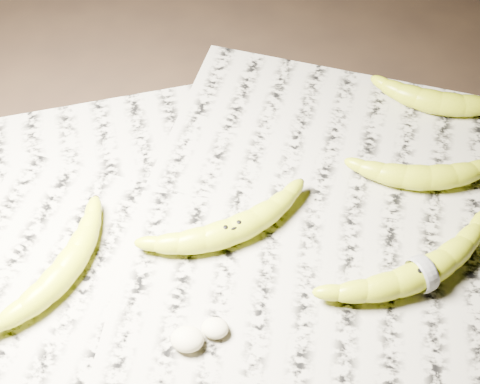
# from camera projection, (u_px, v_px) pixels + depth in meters

# --- Properties ---
(ground) EXTENTS (3.00, 3.00, 0.00)m
(ground) POSITION_uv_depth(u_px,v_px,m) (239.00, 245.00, 0.83)
(ground) COLOR black
(ground) RESTS_ON ground
(newspaper_patch) EXTENTS (0.90, 0.70, 0.01)m
(newspaper_patch) POSITION_uv_depth(u_px,v_px,m) (236.00, 261.00, 0.81)
(newspaper_patch) COLOR #A7A28F
(newspaper_patch) RESTS_ON ground
(banana_left_b) EXTENTS (0.13, 0.19, 0.04)m
(banana_left_b) POSITION_uv_depth(u_px,v_px,m) (63.00, 271.00, 0.78)
(banana_left_b) COLOR #CDD71A
(banana_left_b) RESTS_ON newspaper_patch
(banana_center) EXTENTS (0.20, 0.14, 0.04)m
(banana_center) POSITION_uv_depth(u_px,v_px,m) (232.00, 229.00, 0.82)
(banana_center) COLOR #CDD71A
(banana_center) RESTS_ON newspaper_patch
(banana_taped) EXTENTS (0.22, 0.16, 0.04)m
(banana_taped) POSITION_uv_depth(u_px,v_px,m) (422.00, 272.00, 0.78)
(banana_taped) COLOR #CDD71A
(banana_taped) RESTS_ON newspaper_patch
(banana_upper_a) EXTENTS (0.18, 0.07, 0.03)m
(banana_upper_a) POSITION_uv_depth(u_px,v_px,m) (429.00, 176.00, 0.87)
(banana_upper_a) COLOR #CDD71A
(banana_upper_a) RESTS_ON newspaper_patch
(banana_upper_b) EXTENTS (0.18, 0.09, 0.03)m
(banana_upper_b) POSITION_uv_depth(u_px,v_px,m) (441.00, 101.00, 0.95)
(banana_upper_b) COLOR #CDD71A
(banana_upper_b) RESTS_ON newspaper_patch
(measuring_tape) EXTENTS (0.03, 0.04, 0.05)m
(measuring_tape) POSITION_uv_depth(u_px,v_px,m) (422.00, 272.00, 0.78)
(measuring_tape) COLOR white
(measuring_tape) RESTS_ON newspaper_patch
(flesh_chunk_a) EXTENTS (0.04, 0.03, 0.02)m
(flesh_chunk_a) POSITION_uv_depth(u_px,v_px,m) (187.00, 338.00, 0.74)
(flesh_chunk_a) COLOR beige
(flesh_chunk_a) RESTS_ON newspaper_patch
(flesh_chunk_c) EXTENTS (0.03, 0.03, 0.02)m
(flesh_chunk_c) POSITION_uv_depth(u_px,v_px,m) (215.00, 327.00, 0.75)
(flesh_chunk_c) COLOR beige
(flesh_chunk_c) RESTS_ON newspaper_patch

